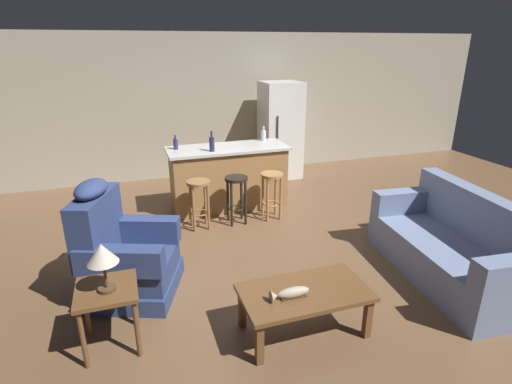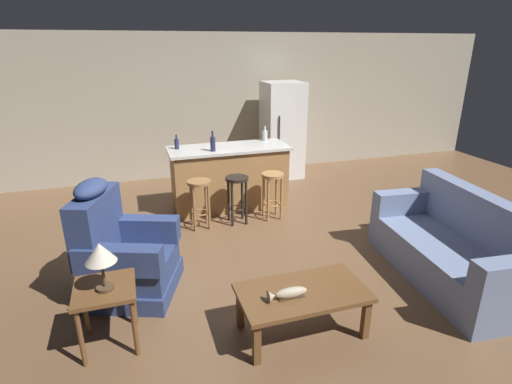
{
  "view_description": "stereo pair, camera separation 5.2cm",
  "coord_description": "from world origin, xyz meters",
  "px_view_note": "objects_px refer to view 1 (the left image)",
  "views": [
    {
      "loc": [
        -1.44,
        -4.29,
        2.39
      ],
      "look_at": [
        -0.04,
        -0.1,
        0.75
      ],
      "focal_mm": 28.0,
      "sensor_mm": 36.0,
      "label": 1
    },
    {
      "loc": [
        -1.39,
        -4.31,
        2.39
      ],
      "look_at": [
        -0.04,
        -0.1,
        0.75
      ],
      "focal_mm": 28.0,
      "sensor_mm": 36.0,
      "label": 2
    }
  ],
  "objects_px": {
    "couch": "(454,248)",
    "end_table": "(108,298)",
    "table_lamp": "(102,256)",
    "refrigerator": "(280,130)",
    "bar_stool_left": "(199,196)",
    "bar_stool_right": "(272,187)",
    "bottle_short_amber": "(212,144)",
    "bar_stool_middle": "(236,191)",
    "kitchen_island": "(228,177)",
    "bottle_wine_dark": "(176,144)",
    "recliner_near_lamp": "(123,255)",
    "fish_figurine": "(290,293)",
    "coffee_table": "(304,296)",
    "bottle_tall_green": "(263,135)"
  },
  "relations": [
    {
      "from": "bar_stool_left",
      "to": "bar_stool_right",
      "type": "distance_m",
      "value": 1.05
    },
    {
      "from": "couch",
      "to": "refrigerator",
      "type": "distance_m",
      "value": 3.98
    },
    {
      "from": "bar_stool_middle",
      "to": "end_table",
      "type": "bearing_deg",
      "value": -129.09
    },
    {
      "from": "bottle_wine_dark",
      "to": "couch",
      "type": "bearing_deg",
      "value": -48.21
    },
    {
      "from": "bar_stool_left",
      "to": "bottle_short_amber",
      "type": "relative_size",
      "value": 2.32
    },
    {
      "from": "bar_stool_right",
      "to": "bottle_tall_green",
      "type": "xyz_separation_m",
      "value": [
        0.18,
        0.87,
        0.57
      ]
    },
    {
      "from": "couch",
      "to": "bottle_tall_green",
      "type": "relative_size",
      "value": 8.59
    },
    {
      "from": "recliner_near_lamp",
      "to": "refrigerator",
      "type": "distance_m",
      "value": 4.28
    },
    {
      "from": "bottle_short_amber",
      "to": "bar_stool_left",
      "type": "bearing_deg",
      "value": -123.27
    },
    {
      "from": "end_table",
      "to": "bottle_wine_dark",
      "type": "relative_size",
      "value": 2.63
    },
    {
      "from": "couch",
      "to": "recliner_near_lamp",
      "type": "relative_size",
      "value": 1.65
    },
    {
      "from": "couch",
      "to": "end_table",
      "type": "bearing_deg",
      "value": 5.18
    },
    {
      "from": "bar_stool_right",
      "to": "bottle_tall_green",
      "type": "bearing_deg",
      "value": 78.46
    },
    {
      "from": "recliner_near_lamp",
      "to": "bar_stool_left",
      "type": "xyz_separation_m",
      "value": [
        1.01,
        1.27,
        0.05
      ]
    },
    {
      "from": "coffee_table",
      "to": "kitchen_island",
      "type": "distance_m",
      "value": 3.03
    },
    {
      "from": "couch",
      "to": "kitchen_island",
      "type": "distance_m",
      "value": 3.25
    },
    {
      "from": "coffee_table",
      "to": "bottle_short_amber",
      "type": "xyz_separation_m",
      "value": [
        -0.15,
        2.86,
        0.7
      ]
    },
    {
      "from": "table_lamp",
      "to": "kitchen_island",
      "type": "height_order",
      "value": "table_lamp"
    },
    {
      "from": "coffee_table",
      "to": "bar_stool_middle",
      "type": "height_order",
      "value": "bar_stool_middle"
    },
    {
      "from": "end_table",
      "to": "bottle_short_amber",
      "type": "height_order",
      "value": "bottle_short_amber"
    },
    {
      "from": "recliner_near_lamp",
      "to": "end_table",
      "type": "xyz_separation_m",
      "value": [
        -0.13,
        -0.77,
        0.04
      ]
    },
    {
      "from": "bar_stool_right",
      "to": "recliner_near_lamp",
      "type": "bearing_deg",
      "value": -148.24
    },
    {
      "from": "recliner_near_lamp",
      "to": "refrigerator",
      "type": "bearing_deg",
      "value": 67.24
    },
    {
      "from": "end_table",
      "to": "bar_stool_right",
      "type": "distance_m",
      "value": 3.0
    },
    {
      "from": "coffee_table",
      "to": "couch",
      "type": "xyz_separation_m",
      "value": [
        1.9,
        0.31,
        -0.02
      ]
    },
    {
      "from": "bar_stool_right",
      "to": "kitchen_island",
      "type": "bearing_deg",
      "value": 126.92
    },
    {
      "from": "bar_stool_middle",
      "to": "bar_stool_left",
      "type": "bearing_deg",
      "value": 180.0
    },
    {
      "from": "bar_stool_right",
      "to": "bottle_wine_dark",
      "type": "distance_m",
      "value": 1.54
    },
    {
      "from": "table_lamp",
      "to": "kitchen_island",
      "type": "bearing_deg",
      "value": 57.88
    },
    {
      "from": "table_lamp",
      "to": "kitchen_island",
      "type": "relative_size",
      "value": 0.23
    },
    {
      "from": "bar_stool_middle",
      "to": "bottle_wine_dark",
      "type": "xyz_separation_m",
      "value": [
        -0.7,
        0.74,
        0.56
      ]
    },
    {
      "from": "recliner_near_lamp",
      "to": "bar_stool_left",
      "type": "height_order",
      "value": "recliner_near_lamp"
    },
    {
      "from": "couch",
      "to": "kitchen_island",
      "type": "xyz_separation_m",
      "value": [
        -1.78,
        2.71,
        0.14
      ]
    },
    {
      "from": "kitchen_island",
      "to": "bottle_tall_green",
      "type": "relative_size",
      "value": 7.83
    },
    {
      "from": "coffee_table",
      "to": "bottle_tall_green",
      "type": "relative_size",
      "value": 4.79
    },
    {
      "from": "fish_figurine",
      "to": "bottle_wine_dark",
      "type": "xyz_separation_m",
      "value": [
        -0.46,
        3.2,
        0.57
      ]
    },
    {
      "from": "refrigerator",
      "to": "bottle_wine_dark",
      "type": "height_order",
      "value": "refrigerator"
    },
    {
      "from": "end_table",
      "to": "table_lamp",
      "type": "bearing_deg",
      "value": -70.94
    },
    {
      "from": "bar_stool_left",
      "to": "bar_stool_middle",
      "type": "distance_m",
      "value": 0.52
    },
    {
      "from": "kitchen_island",
      "to": "refrigerator",
      "type": "xyz_separation_m",
      "value": [
        1.33,
        1.2,
        0.4
      ]
    },
    {
      "from": "fish_figurine",
      "to": "end_table",
      "type": "height_order",
      "value": "end_table"
    },
    {
      "from": "kitchen_island",
      "to": "bar_stool_right",
      "type": "relative_size",
      "value": 2.65
    },
    {
      "from": "bar_stool_middle",
      "to": "bottle_short_amber",
      "type": "xyz_separation_m",
      "value": [
        -0.22,
        0.46,
        0.59
      ]
    },
    {
      "from": "kitchen_island",
      "to": "bar_stool_right",
      "type": "xyz_separation_m",
      "value": [
        0.47,
        -0.63,
        -0.01
      ]
    },
    {
      "from": "bar_stool_left",
      "to": "bar_stool_middle",
      "type": "bearing_deg",
      "value": 0.0
    },
    {
      "from": "bar_stool_middle",
      "to": "coffee_table",
      "type": "bearing_deg",
      "value": -91.79
    },
    {
      "from": "table_lamp",
      "to": "refrigerator",
      "type": "bearing_deg",
      "value": 52.25
    },
    {
      "from": "fish_figurine",
      "to": "end_table",
      "type": "relative_size",
      "value": 0.61
    },
    {
      "from": "coffee_table",
      "to": "table_lamp",
      "type": "height_order",
      "value": "table_lamp"
    },
    {
      "from": "bar_stool_middle",
      "to": "bottle_wine_dark",
      "type": "distance_m",
      "value": 1.16
    }
  ]
}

